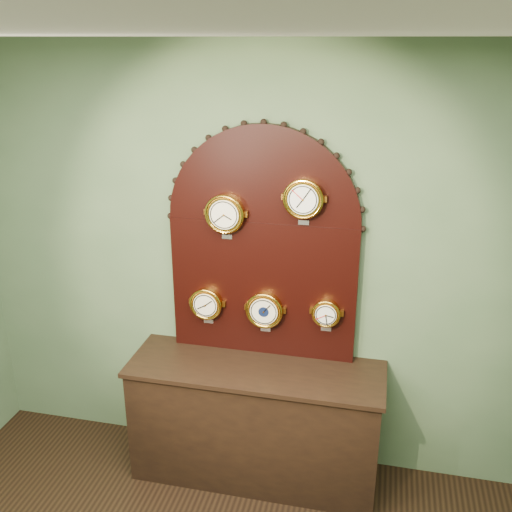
% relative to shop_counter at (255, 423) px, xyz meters
% --- Properties ---
extents(wall_back, '(4.00, 0.00, 4.00)m').
position_rel_shop_counter_xyz_m(wall_back, '(0.00, 0.27, 1.00)').
color(wall_back, '#506A49').
rests_on(wall_back, ground).
extents(shop_counter, '(1.60, 0.50, 0.80)m').
position_rel_shop_counter_xyz_m(shop_counter, '(0.00, 0.00, 0.00)').
color(shop_counter, black).
rests_on(shop_counter, ground_plane).
extents(display_board, '(1.26, 0.06, 1.53)m').
position_rel_shop_counter_xyz_m(display_board, '(0.00, 0.22, 1.23)').
color(display_board, black).
rests_on(display_board, shop_counter).
extents(roman_clock, '(0.25, 0.08, 0.30)m').
position_rel_shop_counter_xyz_m(roman_clock, '(-0.22, 0.15, 1.39)').
color(roman_clock, gold).
rests_on(roman_clock, display_board).
extents(arabic_clock, '(0.24, 0.08, 0.29)m').
position_rel_shop_counter_xyz_m(arabic_clock, '(0.26, 0.15, 1.51)').
color(arabic_clock, gold).
rests_on(arabic_clock, display_board).
extents(hygrometer, '(0.22, 0.08, 0.27)m').
position_rel_shop_counter_xyz_m(hygrometer, '(-0.36, 0.15, 0.77)').
color(hygrometer, gold).
rests_on(hygrometer, display_board).
extents(barometer, '(0.24, 0.08, 0.29)m').
position_rel_shop_counter_xyz_m(barometer, '(0.03, 0.15, 0.77)').
color(barometer, gold).
rests_on(barometer, display_board).
extents(tide_clock, '(0.18, 0.08, 0.23)m').
position_rel_shop_counter_xyz_m(tide_clock, '(0.42, 0.15, 0.79)').
color(tide_clock, gold).
rests_on(tide_clock, display_board).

